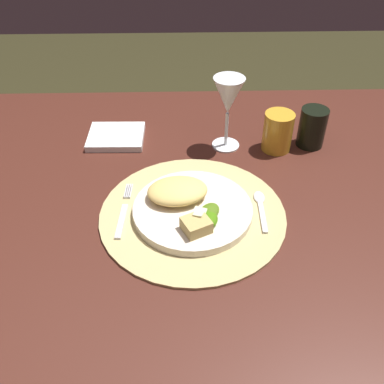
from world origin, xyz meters
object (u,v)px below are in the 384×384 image
object	(u,v)px
fork	(124,212)
spoon	(260,204)
dinner_plate	(193,210)
amber_tumbler	(278,132)
wine_glass	(228,98)
dark_tumbler	(312,127)
napkin	(116,137)
dining_table	(179,244)

from	to	relation	value
fork	spoon	xyz separation A→B (m)	(0.28, 0.02, 0.00)
dinner_plate	amber_tumbler	bearing A→B (deg)	48.42
wine_glass	dark_tumbler	xyz separation A→B (m)	(0.21, 0.00, -0.08)
wine_glass	amber_tumbler	bearing A→B (deg)	-7.14
amber_tumbler	spoon	bearing A→B (deg)	-108.02
fork	amber_tumbler	distance (m)	0.42
fork	amber_tumbler	world-z (taller)	amber_tumbler
dinner_plate	napkin	xyz separation A→B (m)	(-0.19, 0.29, -0.01)
spoon	wine_glass	world-z (taller)	wine_glass
dinner_plate	dark_tumbler	distance (m)	0.39
spoon	dining_table	bearing A→B (deg)	173.03
dinner_plate	napkin	bearing A→B (deg)	122.73
dinner_plate	spoon	size ratio (longest dim) A/B	1.86
dining_table	napkin	distance (m)	0.32
wine_glass	amber_tumbler	distance (m)	0.15
dinner_plate	napkin	size ratio (longest dim) A/B	1.75
dinner_plate	napkin	distance (m)	0.34
dining_table	spoon	size ratio (longest dim) A/B	10.20
wine_glass	dark_tumbler	distance (m)	0.22
napkin	amber_tumbler	xyz separation A→B (m)	(0.40, -0.05, 0.04)
dining_table	wine_glass	world-z (taller)	wine_glass
amber_tumbler	dining_table	bearing A→B (deg)	-141.16
napkin	dark_tumbler	bearing A→B (deg)	-4.19
wine_glass	dark_tumbler	size ratio (longest dim) A/B	1.85
dining_table	spoon	distance (m)	0.22
amber_tumbler	fork	bearing A→B (deg)	-146.21
spoon	dark_tumbler	world-z (taller)	dark_tumbler
wine_glass	amber_tumbler	world-z (taller)	wine_glass
dark_tumbler	spoon	bearing A→B (deg)	-124.20
amber_tumbler	dinner_plate	bearing A→B (deg)	-131.58
dinner_plate	dining_table	bearing A→B (deg)	124.67
napkin	amber_tumbler	world-z (taller)	amber_tumbler
dark_tumbler	amber_tumbler	bearing A→B (deg)	-169.72
fork	dark_tumbler	size ratio (longest dim) A/B	1.69
napkin	wine_glass	bearing A→B (deg)	-7.45
napkin	dark_tumbler	distance (m)	0.48
dinner_plate	dark_tumbler	bearing A→B (deg)	40.40
dinner_plate	fork	bearing A→B (deg)	178.83
amber_tumbler	dark_tumbler	world-z (taller)	dark_tumbler
dining_table	wine_glass	xyz separation A→B (m)	(0.12, 0.21, 0.26)
dinner_plate	wine_glass	bearing A→B (deg)	70.64
fork	amber_tumbler	size ratio (longest dim) A/B	1.72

